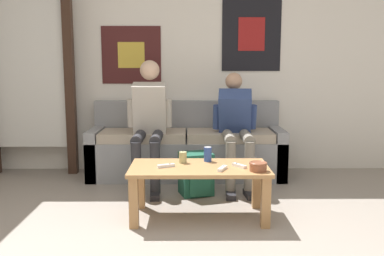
{
  "coord_description": "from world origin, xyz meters",
  "views": [
    {
      "loc": [
        -0.01,
        -2.26,
        1.27
      ],
      "look_at": [
        0.01,
        1.62,
        0.67
      ],
      "focal_mm": 40.0,
      "sensor_mm": 36.0,
      "label": 1
    }
  ],
  "objects": [
    {
      "name": "wall_back",
      "position": [
        0.0,
        2.8,
        1.28
      ],
      "size": [
        10.0,
        0.07,
        2.55
      ],
      "color": "white",
      "rests_on": "ground_plane"
    },
    {
      "name": "door_frame",
      "position": [
        -1.81,
        2.58,
        1.2
      ],
      "size": [
        1.0,
        0.1,
        2.15
      ],
      "color": "#382319",
      "rests_on": "ground_plane"
    },
    {
      "name": "couch",
      "position": [
        -0.04,
        2.46,
        0.3
      ],
      "size": [
        2.14,
        0.68,
        0.83
      ],
      "color": "gray",
      "rests_on": "ground_plane"
    },
    {
      "name": "coffee_table",
      "position": [
        0.07,
        1.14,
        0.35
      ],
      "size": [
        1.13,
        0.57,
        0.43
      ],
      "color": "#B27F4C",
      "rests_on": "ground_plane"
    },
    {
      "name": "person_seated_adult",
      "position": [
        -0.43,
        2.1,
        0.71
      ],
      "size": [
        0.47,
        0.86,
        1.29
      ],
      "color": "#2D2D33",
      "rests_on": "ground_plane"
    },
    {
      "name": "person_seated_teen",
      "position": [
        0.47,
        2.13,
        0.64
      ],
      "size": [
        0.47,
        0.98,
        1.16
      ],
      "color": "gray",
      "rests_on": "ground_plane"
    },
    {
      "name": "backpack",
      "position": [
        0.05,
        1.75,
        0.2
      ],
      "size": [
        0.35,
        0.33,
        0.41
      ],
      "color": "#1E5642",
      "rests_on": "ground_plane"
    },
    {
      "name": "ceramic_bowl",
      "position": [
        0.52,
        0.98,
        0.47
      ],
      "size": [
        0.14,
        0.14,
        0.07
      ],
      "color": "brown",
      "rests_on": "coffee_table"
    },
    {
      "name": "pillar_candle",
      "position": [
        -0.07,
        1.25,
        0.48
      ],
      "size": [
        0.06,
        0.06,
        0.11
      ],
      "color": "tan",
      "rests_on": "coffee_table"
    },
    {
      "name": "drink_can_blue",
      "position": [
        0.14,
        1.31,
        0.49
      ],
      "size": [
        0.07,
        0.07,
        0.12
      ],
      "color": "#28479E",
      "rests_on": "coffee_table"
    },
    {
      "name": "game_controller_near_left",
      "position": [
        0.25,
        1.01,
        0.44
      ],
      "size": [
        0.09,
        0.15,
        0.03
      ],
      "color": "white",
      "rests_on": "coffee_table"
    },
    {
      "name": "game_controller_near_right",
      "position": [
        0.39,
        1.1,
        0.44
      ],
      "size": [
        0.11,
        0.14,
        0.03
      ],
      "color": "white",
      "rests_on": "coffee_table"
    },
    {
      "name": "game_controller_far_center",
      "position": [
        -0.2,
        1.1,
        0.44
      ],
      "size": [
        0.15,
        0.09,
        0.03
      ],
      "color": "white",
      "rests_on": "coffee_table"
    }
  ]
}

